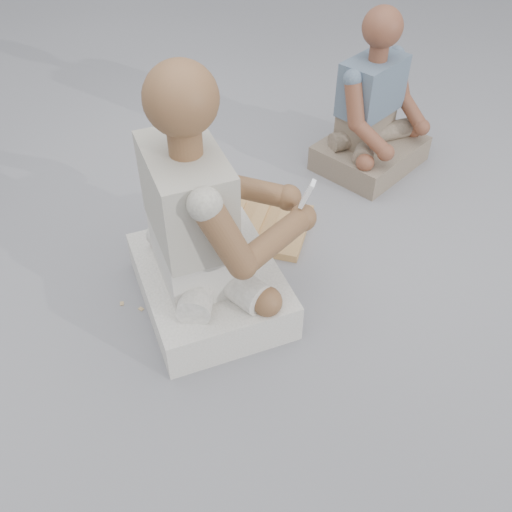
{
  "coord_description": "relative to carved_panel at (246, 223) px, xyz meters",
  "views": [
    {
      "loc": [
        -0.19,
        -1.45,
        1.71
      ],
      "look_at": [
        -0.1,
        0.08,
        0.3
      ],
      "focal_mm": 40.0,
      "sensor_mm": 36.0,
      "label": 1
    }
  ],
  "objects": [
    {
      "name": "ground",
      "position": [
        0.11,
        -0.62,
        -0.02
      ],
      "size": [
        60.0,
        60.0,
        0.0
      ],
      "primitive_type": "plane",
      "color": "gray",
      "rests_on": "ground"
    },
    {
      "name": "carved_panel",
      "position": [
        0.0,
        0.0,
        0.0
      ],
      "size": [
        0.66,
        0.54,
        0.04
      ],
      "primitive_type": "cube",
      "rotation": [
        0.0,
        0.0,
        -0.33
      ],
      "color": "olive",
      "rests_on": "ground"
    },
    {
      "name": "tool_tray",
      "position": [
        -0.2,
        -0.3,
        0.04
      ],
      "size": [
        0.5,
        0.44,
        0.06
      ],
      "rotation": [
        0.0,
        0.0,
        0.22
      ],
      "color": "brown",
      "rests_on": "carved_panel"
    },
    {
      "name": "chisel_0",
      "position": [
        -0.06,
        -0.26,
        0.04
      ],
      "size": [
        0.21,
        0.09,
        0.02
      ],
      "rotation": [
        0.0,
        0.0,
        -0.34
      ],
      "color": "silver",
      "rests_on": "tool_tray"
    },
    {
      "name": "chisel_1",
      "position": [
        -0.04,
        -0.35,
        0.06
      ],
      "size": [
        0.22,
        0.03,
        0.02
      ],
      "rotation": [
        0.0,
        0.0,
        0.06
      ],
      "color": "silver",
      "rests_on": "tool_tray"
    },
    {
      "name": "chisel_2",
      "position": [
        -0.18,
        -0.22,
        0.05
      ],
      "size": [
        0.22,
        0.08,
        0.02
      ],
      "rotation": [
        0.0,
        0.0,
        0.29
      ],
      "color": "silver",
      "rests_on": "tool_tray"
    },
    {
      "name": "chisel_3",
      "position": [
        -0.19,
        -0.26,
        0.05
      ],
      "size": [
        0.2,
        0.12,
        0.02
      ],
      "rotation": [
        0.0,
        0.0,
        -0.49
      ],
      "color": "silver",
      "rests_on": "tool_tray"
    },
    {
      "name": "chisel_4",
      "position": [
        -0.05,
        -0.28,
        0.04
      ],
      "size": [
        0.2,
        0.13,
        0.02
      ],
      "rotation": [
        0.0,
        0.0,
        0.53
      ],
      "color": "silver",
      "rests_on": "tool_tray"
    },
    {
      "name": "chisel_5",
      "position": [
        -0.13,
        -0.25,
        0.05
      ],
      "size": [
        0.2,
        0.12,
        0.02
      ],
      "rotation": [
        0.0,
        0.0,
        -0.47
      ],
      "color": "silver",
      "rests_on": "tool_tray"
    },
    {
      "name": "chisel_6",
      "position": [
        -0.05,
        -0.27,
        0.05
      ],
      "size": [
        0.22,
        0.03,
        0.02
      ],
      "rotation": [
        0.0,
        0.0,
        -0.07
      ],
      "color": "silver",
      "rests_on": "tool_tray"
    },
    {
      "name": "chisel_7",
      "position": [
        -0.11,
        -0.31,
        0.05
      ],
      "size": [
        0.22,
        0.03,
        0.02
      ],
      "rotation": [
        0.0,
        0.0,
        0.05
      ],
      "color": "silver",
      "rests_on": "tool_tray"
    },
    {
      "name": "chisel_8",
      "position": [
        -0.02,
        -0.23,
        0.05
      ],
      "size": [
        0.21,
        0.11,
        0.02
      ],
      "rotation": [
        0.0,
        0.0,
        0.43
      ],
      "color": "silver",
      "rests_on": "tool_tray"
    },
    {
      "name": "wood_chip_0",
      "position": [
        -0.11,
        -0.08,
        -0.02
      ],
      "size": [
        0.02,
        0.02,
        0.0
      ],
      "primitive_type": "cube",
      "rotation": [
        0.0,
        0.0,
        2.82
      ],
      "color": "#D6BB7E",
      "rests_on": "ground"
    },
    {
      "name": "wood_chip_1",
      "position": [
        -0.45,
        -0.5,
        -0.02
      ],
      "size": [
        0.02,
        0.02,
        0.0
      ],
      "primitive_type": "cube",
      "rotation": [
        0.0,
        0.0,
        2.43
      ],
      "color": "#D6BB7E",
      "rests_on": "ground"
    },
    {
      "name": "wood_chip_2",
      "position": [
        -0.07,
        -0.24,
        -0.02
      ],
      "size": [
        0.02,
        0.02,
        0.0
      ],
      "primitive_type": "cube",
      "rotation": [
        0.0,
        0.0,
        0.72
      ],
      "color": "#D6BB7E",
      "rests_on": "ground"
    },
    {
      "name": "wood_chip_3",
      "position": [
        -0.23,
        -0.04,
        -0.02
      ],
      "size": [
        0.02,
        0.02,
        0.0
      ],
      "primitive_type": "cube",
      "rotation": [
        0.0,
        0.0,
        2.75
      ],
      "color": "#D6BB7E",
      "rests_on": "ground"
    },
    {
      "name": "wood_chip_4",
      "position": [
        -0.16,
        -0.3,
        -0.02
      ],
      "size": [
        0.02,
        0.02,
        0.0
      ],
      "primitive_type": "cube",
      "rotation": [
        0.0,
        0.0,
        0.96
      ],
      "color": "#D6BB7E",
      "rests_on": "ground"
    },
    {
      "name": "wood_chip_5",
      "position": [
        0.1,
        -0.55,
        -0.02
      ],
      "size": [
        0.02,
        0.02,
        0.0
      ],
      "primitive_type": "cube",
      "rotation": [
        0.0,
        0.0,
        0.8
      ],
      "color": "#D6BB7E",
      "rests_on": "ground"
    },
    {
      "name": "wood_chip_6",
      "position": [
        -0.13,
        -0.08,
        -0.02
      ],
      "size": [
        0.02,
        0.02,
        0.0
      ],
      "primitive_type": "cube",
      "rotation": [
        0.0,
        0.0,
        1.51
      ],
      "color": "#D6BB7E",
      "rests_on": "ground"
    },
    {
      "name": "wood_chip_7",
      "position": [
        -0.01,
        0.0,
        -0.02
      ],
      "size": [
        0.02,
        0.02,
        0.0
      ],
      "primitive_type": "cube",
      "rotation": [
        0.0,
        0.0,
        2.33
      ],
      "color": "#D6BB7E",
      "rests_on": "ground"
    },
    {
      "name": "wood_chip_8",
      "position": [
        -0.15,
        -0.42,
        -0.02
      ],
      "size": [
        0.02,
        0.02,
        0.0
      ],
      "primitive_type": "cube",
      "rotation": [
        0.0,
        0.0,
        1.39
      ],
      "color": "#D6BB7E",
      "rests_on": "ground"
    },
    {
      "name": "wood_chip_9",
      "position": [
        -0.53,
        -0.47,
        -0.02
      ],
      "size": [
        0.02,
        0.02,
        0.0
      ],
      "primitive_type": "cube",
      "rotation": [
        0.0,
        0.0,
        1.74
      ],
      "color": "#D6BB7E",
      "rests_on": "ground"
    },
    {
      "name": "wood_chip_10",
      "position": [
        0.08,
        -0.48,
        -0.02
      ],
      "size": [
        0.02,
        0.02,
        0.0
      ],
      "primitive_type": "cube",
      "rotation": [
        0.0,
        0.0,
        1.1
      ],
      "color": "#D6BB7E",
      "rests_on": "ground"
    },
    {
      "name": "wood_chip_11",
      "position": [
        -0.34,
        -0.26,
        -0.02
      ],
      "size": [
        0.02,
        0.02,
        0.0
      ],
      "primitive_type": "cube",
      "rotation": [
        0.0,
        0.0,
        1.94
      ],
      "color": "#D6BB7E",
      "rests_on": "ground"
    },
    {
      "name": "wood_chip_12",
      "position": [
        -0.22,
        -0.47,
        -0.02
      ],
      "size": [
        0.02,
        0.02,
        0.0
      ],
      "primitive_type": "cube",
      "rotation": [
        0.0,
        0.0,
        0.61
      ],
      "color": "#D6BB7E",
      "rests_on": "ground"
    },
    {
      "name": "craftsman",
      "position": [
        -0.17,
        -0.46,
        0.33
      ],
      "size": [
        0.76,
        0.78,
        1.02
      ],
      "rotation": [
        0.0,
        0.0,
        -1.26
      ],
      "color": "silver",
      "rests_on": "ground"
    },
    {
      "name": "companion",
      "position": [
        0.67,
        0.49,
        0.25
      ],
      "size": [
        0.67,
        0.66,
        0.82
      ],
      "rotation": [
        0.0,
        0.0,
        3.9
      ],
      "color": "gray",
      "rests_on": "ground"
    },
    {
      "name": "mobile_phone",
      "position": [
        0.21,
        -0.41,
        0.46
      ],
      "size": [
        0.07,
        0.06,
        0.11
      ],
      "rotation": [
        -0.35,
        0.0,
        -1.9
      ],
      "color": "white",
      "rests_on": "craftsman"
    }
  ]
}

